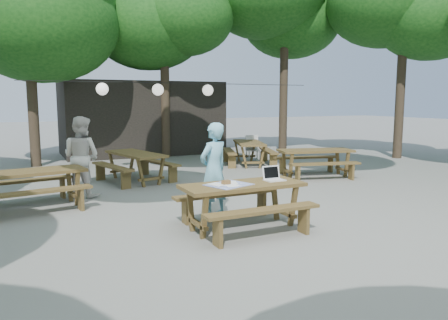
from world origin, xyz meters
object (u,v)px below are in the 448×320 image
woman (214,170)px  second_person (81,157)px  main_picnic_table (243,205)px  picnic_table_nw (31,189)px  plastic_chair (253,154)px

woman → second_person: 3.37m
main_picnic_table → second_person: second_person is taller
picnic_table_nw → main_picnic_table: bearing=-52.8°
main_picnic_table → plastic_chair: size_ratio=2.22×
woman → plastic_chair: woman is taller
woman → second_person: bearing=-77.0°
second_person → plastic_chair: second_person is taller
second_person → plastic_chair: bearing=-107.7°
woman → picnic_table_nw: bearing=-55.8°
picnic_table_nw → plastic_chair: bearing=19.4°
picnic_table_nw → second_person: size_ratio=1.21×
second_person → plastic_chair: (6.05, 3.11, -0.62)m
main_picnic_table → second_person: bearing=118.6°
main_picnic_table → woman: bearing=96.5°
main_picnic_table → picnic_table_nw: (-3.07, 2.93, 0.00)m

